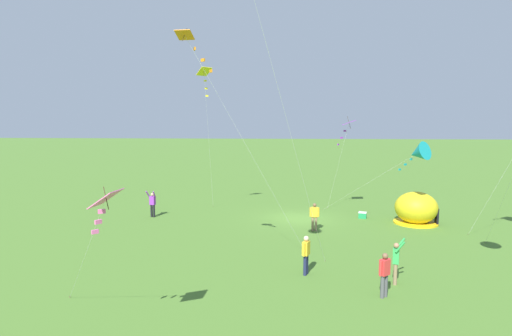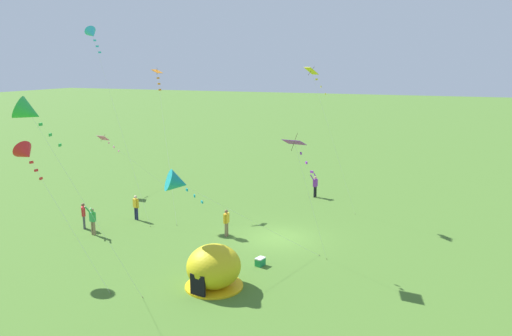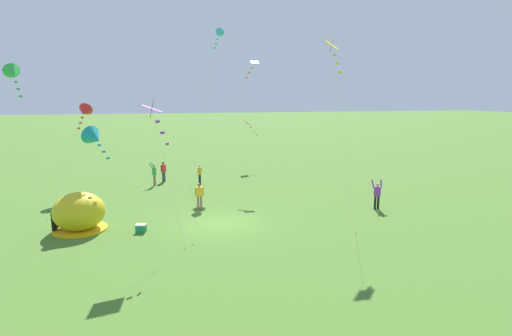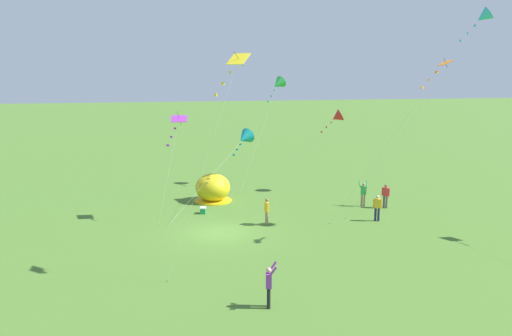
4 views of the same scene
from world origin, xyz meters
The scene contains 15 objects.
ground_plane centered at (0.00, 0.00, 0.00)m, with size 300.00×300.00×0.00m, color #477028.
popup_tent centered at (-7.67, 0.70, 1.00)m, with size 2.81×2.81×2.10m.
cooler_box centered at (-4.43, -0.44, 0.22)m, with size 0.60×0.49×0.44m.
person_with_toddler centered at (-0.91, 3.18, 0.96)m, with size 0.59×0.25×1.72m.
person_far_back centered at (-0.14, 10.38, 0.96)m, with size 0.37×0.55×1.72m.
person_arms_raised centered at (-3.76, 11.07, 1.00)m, with size 0.58×0.70×1.89m.
person_flying_kite centered at (10.19, 0.49, 1.00)m, with size 0.69×0.57×1.89m.
person_center_field centered at (-3.00, 12.42, 0.96)m, with size 0.47×0.43×1.72m.
kite_teal centered at (-6.93, 2.97, 4.80)m, with size 5.89×6.86×5.51m.
kite_red centered at (-8.66, 10.84, 6.05)m, with size 2.14×6.69×6.68m.
kite_purple centered at (-3.49, -2.05, 6.39)m, with size 1.81×2.14×7.08m.
kite_green centered at (-12.02, 6.88, 8.59)m, with size 2.87×4.46×9.26m.
kite_orange centered at (4.45, 11.13, 9.46)m, with size 5.34×4.59×10.26m.
kite_yellow centered at (6.49, -0.19, 9.69)m, with size 1.11×4.01×10.39m.
kite_cyan centered at (2.37, 15.19, 12.65)m, with size 4.12×7.26×13.22m.
Camera 4 is at (28.59, -4.25, 9.37)m, focal length 35.00 mm.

